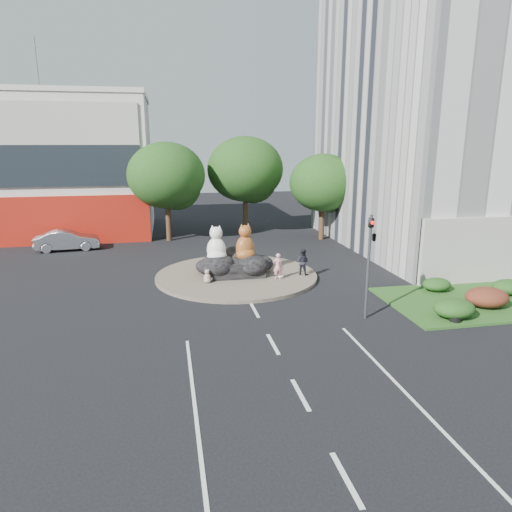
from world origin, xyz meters
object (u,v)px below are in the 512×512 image
Objects in this scene: pedestrian_pink at (278,266)px; parked_car at (67,240)px; cat_tabby at (245,242)px; litter_bin at (456,315)px; cat_white at (216,244)px; kitten_calico at (207,276)px; pedestrian_dark at (303,262)px; kitten_white at (280,272)px.

pedestrian_pink is 0.33× the size of parked_car.
litter_bin is at bearing -66.31° from cat_tabby.
parked_car is (-10.56, 10.01, -1.45)m from cat_white.
cat_tabby is 1.45× the size of pedestrian_pink.
kitten_calico is 0.51× the size of pedestrian_dark.
parked_car reaches higher than kitten_calico.
kitten_calico is 4.41m from kitten_white.
cat_tabby is 12.62m from litter_bin.
litter_bin is at bearing 123.51° from pedestrian_pink.
cat_white is at bearing 137.41° from litter_bin.
pedestrian_pink is 1.84m from pedestrian_dark.
parked_car is (-12.36, 9.88, -1.46)m from cat_tabby.
litter_bin is at bearing 156.97° from pedestrian_dark.
parked_car reaches higher than kitten_white.
cat_tabby is at bearing 29.20° from cat_white.
cat_tabby reaches higher than pedestrian_pink.
cat_tabby reaches higher than cat_white.
cat_tabby reaches higher than kitten_calico.
parked_car is at bearing 3.34° from pedestrian_dark.
cat_tabby is at bearing 51.16° from kitten_calico.
kitten_white is at bearing 128.15° from litter_bin.
cat_white is 3.64× the size of litter_bin.
cat_tabby is 3.29m from kitten_calico.
cat_white is 4.22m from kitten_white.
litter_bin is (6.54, -7.90, -0.56)m from pedestrian_pink.
pedestrian_dark is at bearing 119.46° from litter_bin.
kitten_white is 1.66m from pedestrian_dark.
kitten_white is 10.28m from litter_bin.
pedestrian_pink reaches higher than kitten_calico.
cat_tabby is at bearing -46.57° from pedestrian_pink.
kitten_white is at bearing 7.79° from cat_white.
litter_bin is (10.05, -9.24, -1.81)m from cat_white.
parked_car is at bearing 123.63° from cat_tabby.
pedestrian_pink is at bearing -134.60° from parked_car.
pedestrian_pink is at bearing -163.50° from kitten_white.
kitten_calico is 1.08× the size of kitten_white.
kitten_calico is at bearing 42.69° from pedestrian_dark.
litter_bin is (4.81, -8.52, -0.58)m from pedestrian_dark.
pedestrian_dark is 9.80m from litter_bin.
pedestrian_dark reaches higher than litter_bin.
litter_bin is (8.26, -9.37, -1.81)m from cat_tabby.
kitten_white is (1.91, -1.29, -1.67)m from cat_tabby.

